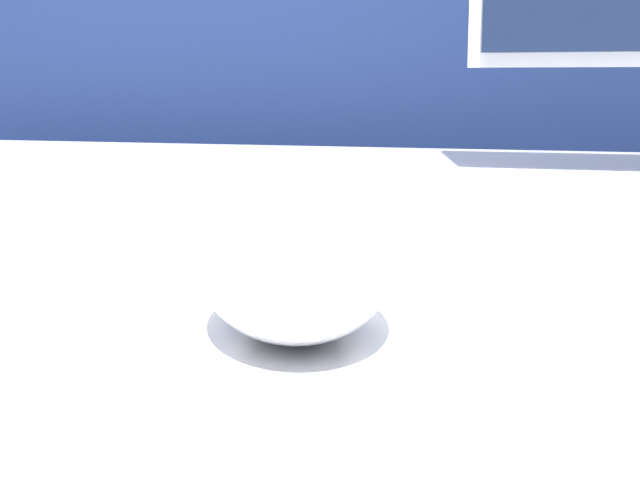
{
  "coord_description": "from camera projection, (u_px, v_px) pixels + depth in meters",
  "views": [
    {
      "loc": [
        0.11,
        -0.49,
        0.83
      ],
      "look_at": [
        0.03,
        -0.2,
        0.78
      ],
      "focal_mm": 50.0,
      "sensor_mm": 36.0,
      "label": 1
    }
  ],
  "objects": [
    {
      "name": "partition_panel",
      "position": [
        468.0,
        282.0,
        1.19
      ],
      "size": [
        5.0,
        0.03,
        1.13
      ],
      "color": "navy",
      "rests_on": "ground_plane"
    },
    {
      "name": "computer_mouse_near",
      "position": [
        295.0,
        264.0,
        0.28
      ],
      "size": [
        0.09,
        0.12,
        0.04
      ],
      "rotation": [
        0.0,
        0.0,
        0.32
      ],
      "color": "white",
      "rests_on": "desk"
    },
    {
      "name": "keyboard",
      "position": [
        246.0,
        210.0,
        0.47
      ],
      "size": [
        0.46,
        0.14,
        0.02
      ],
      "rotation": [
        0.0,
        0.0,
        -0.02
      ],
      "color": "silver",
      "rests_on": "desk"
    }
  ]
}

